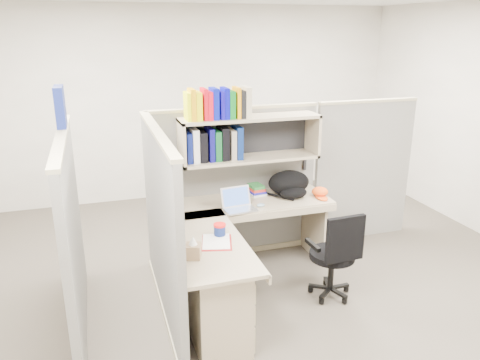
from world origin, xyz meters
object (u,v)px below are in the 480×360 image
object	(u,v)px
laptop	(240,200)
backpack	(291,184)
desk	(229,274)
task_chair	(334,268)
snack_canister	(220,229)

from	to	relation	value
laptop	backpack	distance (m)	0.65
laptop	desk	bearing A→B (deg)	-121.01
desk	task_chair	bearing A→B (deg)	2.97
snack_canister	task_chair	bearing A→B (deg)	-5.83
backpack	snack_canister	size ratio (longest dim) A/B	4.22
laptop	snack_canister	distance (m)	0.59
task_chair	backpack	bearing A→B (deg)	96.23
laptop	task_chair	world-z (taller)	laptop
backpack	task_chair	bearing A→B (deg)	-102.95
desk	task_chair	world-z (taller)	task_chair
desk	laptop	xyz separation A→B (m)	(0.30, 0.64, 0.40)
backpack	snack_canister	xyz separation A→B (m)	(-0.95, -0.70, -0.08)
backpack	task_chair	size ratio (longest dim) A/B	0.50
laptop	backpack	size ratio (longest dim) A/B	0.68
desk	backpack	world-z (taller)	backpack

